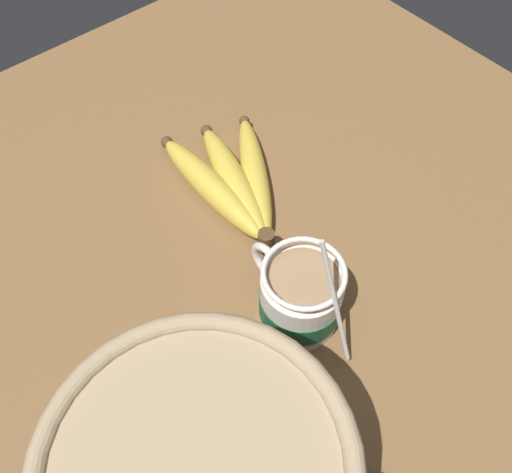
% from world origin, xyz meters
% --- Properties ---
extents(table, '(1.02, 1.02, 0.03)m').
position_xyz_m(table, '(0.00, 0.00, 0.02)').
color(table, brown).
rests_on(table, ground).
extents(coffee_mug, '(0.16, 0.09, 0.17)m').
position_xyz_m(coffee_mug, '(-0.10, 0.03, 0.07)').
color(coffee_mug, white).
rests_on(coffee_mug, table).
extents(banana_bunch, '(0.23, 0.14, 0.04)m').
position_xyz_m(banana_bunch, '(0.09, -0.03, 0.05)').
color(banana_bunch, '#4C381E').
rests_on(banana_bunch, table).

